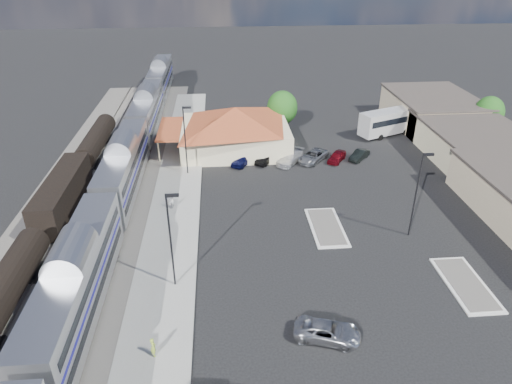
{
  "coord_description": "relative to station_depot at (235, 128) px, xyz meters",
  "views": [
    {
      "loc": [
        -6.6,
        -37.29,
        25.71
      ],
      "look_at": [
        -3.08,
        5.25,
        2.8
      ],
      "focal_mm": 32.0,
      "sensor_mm": 36.0,
      "label": 1
    }
  ],
  "objects": [
    {
      "name": "tree_east_c",
      "position": [
        38.56,
        2.0,
        0.63
      ],
      "size": [
        4.41,
        4.41,
        6.21
      ],
      "color": "#382314",
      "rests_on": "ground"
    },
    {
      "name": "person_b",
      "position": [
        -7.79,
        -16.81,
        -2.14
      ],
      "size": [
        0.78,
        0.91,
        1.63
      ],
      "primitive_type": "imported",
      "rotation": [
        0.0,
        0.0,
        -1.8
      ],
      "color": "silver",
      "rests_on": "platform"
    },
    {
      "name": "lamp_plat_n",
      "position": [
        -6.34,
        -8.0,
        2.21
      ],
      "size": [
        1.08,
        0.25,
        9.0
      ],
      "color": "black",
      "rests_on": "ground"
    },
    {
      "name": "traffic_island_north",
      "position": [
        18.56,
        -32.0,
        -3.03
      ],
      "size": [
        3.3,
        7.5,
        0.21
      ],
      "color": "silver",
      "rests_on": "ground"
    },
    {
      "name": "freight_cars",
      "position": [
        -19.44,
        -16.12,
        -1.21
      ],
      "size": [
        2.8,
        46.0,
        4.0
      ],
      "color": "black",
      "rests_on": "ground"
    },
    {
      "name": "parked_car_b",
      "position": [
        4.0,
        -5.26,
        -2.46
      ],
      "size": [
        3.56,
        4.09,
        1.34
      ],
      "primitive_type": "imported",
      "rotation": [
        0.0,
        0.0,
        -0.64
      ],
      "color": "black",
      "rests_on": "ground"
    },
    {
      "name": "suv",
      "position": [
        5.27,
        -37.02,
        -2.44
      ],
      "size": [
        5.43,
        3.68,
        1.38
      ],
      "primitive_type": "imported",
      "rotation": [
        0.0,
        0.0,
        1.27
      ],
      "color": "#A2A4A9",
      "rests_on": "ground"
    },
    {
      "name": "lamp_plat_s",
      "position": [
        -6.34,
        -30.0,
        2.21
      ],
      "size": [
        1.08,
        0.25,
        9.0
      ],
      "color": "black",
      "rests_on": "ground"
    },
    {
      "name": "parked_car_a",
      "position": [
        0.8,
        -5.56,
        -2.42
      ],
      "size": [
        3.77,
        4.39,
        1.42
      ],
      "primitive_type": "imported",
      "rotation": [
        0.0,
        0.0,
        -0.61
      ],
      "color": "#0E1247",
      "rests_on": "ground"
    },
    {
      "name": "person_a",
      "position": [
        -7.35,
        -37.72,
        -2.16
      ],
      "size": [
        0.58,
        0.68,
        1.59
      ],
      "primitive_type": "imported",
      "rotation": [
        0.0,
        0.0,
        1.98
      ],
      "color": "#A0BC3A",
      "rests_on": "platform"
    },
    {
      "name": "parked_car_f",
      "position": [
        16.8,
        -5.26,
        -2.49
      ],
      "size": [
        3.63,
        3.82,
        1.29
      ],
      "primitive_type": "imported",
      "rotation": [
        0.0,
        0.0,
        -0.73
      ],
      "color": "black",
      "rests_on": "ground"
    },
    {
      "name": "lamp_lot",
      "position": [
        16.66,
        -24.0,
        2.21
      ],
      "size": [
        1.08,
        0.25,
        9.0
      ],
      "color": "black",
      "rests_on": "ground"
    },
    {
      "name": "tree_depot",
      "position": [
        7.56,
        6.0,
        0.89
      ],
      "size": [
        4.71,
        4.71,
        6.63
      ],
      "color": "#382314",
      "rests_on": "ground"
    },
    {
      "name": "passenger_train",
      "position": [
        -13.44,
        -11.8,
        -0.26
      ],
      "size": [
        3.0,
        104.0,
        5.55
      ],
      "color": "silver",
      "rests_on": "ground"
    },
    {
      "name": "coach_bus",
      "position": [
        24.93,
        4.03,
        -0.87
      ],
      "size": [
        12.31,
        7.22,
        3.93
      ],
      "rotation": [
        0.0,
        0.0,
        1.97
      ],
      "color": "silver",
      "rests_on": "ground"
    },
    {
      "name": "parked_car_c",
      "position": [
        7.2,
        -5.56,
        -2.38
      ],
      "size": [
        4.75,
        5.44,
        1.51
      ],
      "primitive_type": "imported",
      "rotation": [
        0.0,
        0.0,
        -0.63
      ],
      "color": "silver",
      "rests_on": "ground"
    },
    {
      "name": "railbed",
      "position": [
        -16.44,
        -16.0,
        -3.07
      ],
      "size": [
        16.0,
        100.0,
        0.12
      ],
      "primitive_type": "cube",
      "color": "#4C4944",
      "rests_on": "ground"
    },
    {
      "name": "parked_car_e",
      "position": [
        13.6,
        -5.56,
        -2.46
      ],
      "size": [
        3.54,
        4.18,
        1.35
      ],
      "primitive_type": "imported",
      "rotation": [
        0.0,
        0.0,
        -0.59
      ],
      "color": "maroon",
      "rests_on": "ground"
    },
    {
      "name": "platform",
      "position": [
        -7.44,
        -18.0,
        -3.04
      ],
      "size": [
        5.5,
        92.0,
        0.18
      ],
      "primitive_type": "cube",
      "color": "gray",
      "rests_on": "ground"
    },
    {
      "name": "traffic_island_south",
      "position": [
        8.56,
        -22.0,
        -3.03
      ],
      "size": [
        3.3,
        7.5,
        0.21
      ],
      "color": "silver",
      "rests_on": "ground"
    },
    {
      "name": "station_depot",
      "position": [
        0.0,
        0.0,
        0.0
      ],
      "size": [
        18.35,
        12.24,
        6.2
      ],
      "color": "beige",
      "rests_on": "ground"
    },
    {
      "name": "ground",
      "position": [
        4.56,
        -24.0,
        -3.13
      ],
      "size": [
        280.0,
        280.0,
        0.0
      ],
      "primitive_type": "plane",
      "color": "black",
      "rests_on": "ground"
    },
    {
      "name": "buildings_east",
      "position": [
        32.56,
        -9.72,
        -0.86
      ],
      "size": [
        14.4,
        51.4,
        4.8
      ],
      "color": "#C6B28C",
      "rests_on": "ground"
    },
    {
      "name": "parked_car_d",
      "position": [
        10.4,
        -5.26,
        -2.4
      ],
      "size": [
        5.27,
        5.53,
        1.46
      ],
      "primitive_type": "imported",
      "rotation": [
        0.0,
        0.0,
        -0.72
      ],
      "color": "gray",
      "rests_on": "ground"
    }
  ]
}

